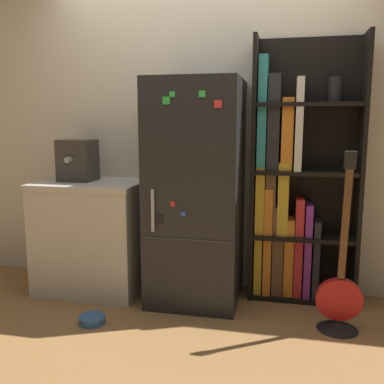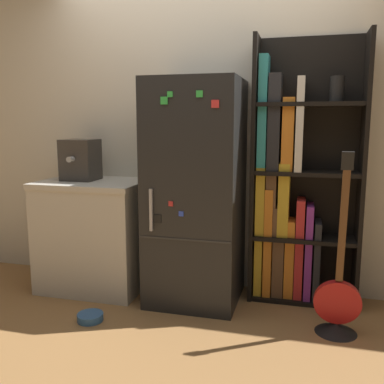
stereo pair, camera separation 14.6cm
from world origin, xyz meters
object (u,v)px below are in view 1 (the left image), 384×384
bookshelf (292,190)px  guitar (339,305)px  refrigerator (196,193)px  espresso_machine (78,160)px  pet_bowl (92,319)px

bookshelf → guitar: (0.32, -0.52, -0.68)m
refrigerator → espresso_machine: size_ratio=5.07×
bookshelf → espresso_machine: bearing=-174.5°
guitar → pet_bowl: bearing=-171.0°
espresso_machine → pet_bowl: bearing=-58.7°
espresso_machine → pet_bowl: 1.26m
bookshelf → espresso_machine: size_ratio=6.02×
refrigerator → espresso_machine: refrigerator is taller
refrigerator → espresso_machine: 1.01m
bookshelf → pet_bowl: 1.74m
guitar → espresso_machine: bearing=170.0°
guitar → pet_bowl: size_ratio=6.58×
bookshelf → espresso_machine: bookshelf is taller
bookshelf → guitar: size_ratio=1.66×
bookshelf → guitar: 0.91m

